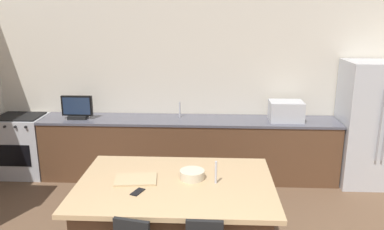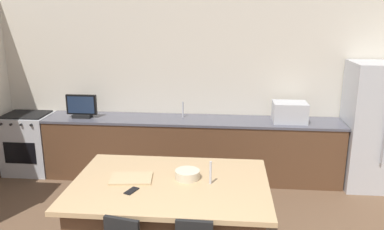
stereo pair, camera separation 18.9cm
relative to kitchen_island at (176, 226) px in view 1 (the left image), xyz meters
The scene contains 12 objects.
wall_back 2.72m from the kitchen_island, 88.36° to the left, with size 6.61×0.12×2.71m, color beige.
counter_back 2.20m from the kitchen_island, 90.10° to the left, with size 4.41×0.62×0.93m.
kitchen_island is the anchor object (origin of this frame).
refrigerator 3.43m from the kitchen_island, 39.19° to the left, with size 0.86×0.74×1.81m.
range_oven 3.38m from the kitchen_island, 139.46° to the left, with size 0.71×0.63×0.95m.
microwave 2.68m from the kitchen_island, 57.14° to the left, with size 0.48×0.36×0.29m, color #B7BABF.
tv_monitor 2.78m from the kitchen_island, 127.61° to the left, with size 0.46×0.16×0.35m.
sink_faucet_back 2.37m from the kitchen_island, 93.53° to the left, with size 0.02×0.02×0.24m, color #B2B2B7.
sink_faucet_island 0.68m from the kitchen_island, ahead, with size 0.02×0.02×0.22m, color #B2B2B7.
fruit_bowl 0.53m from the kitchen_island, 31.51° to the left, with size 0.24×0.24×0.08m, color beige.
cell_phone 0.60m from the kitchen_island, 145.16° to the right, with size 0.07×0.15×0.01m, color black.
cutting_board 0.60m from the kitchen_island, behind, with size 0.39×0.28×0.02m, color tan.
Camera 1 is at (0.25, -1.57, 2.50)m, focal length 36.24 mm.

